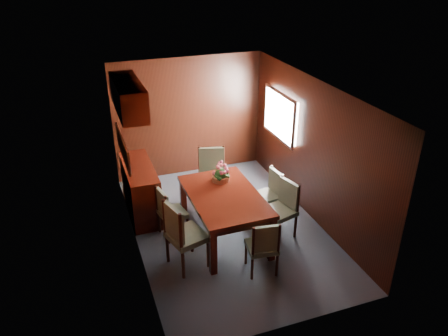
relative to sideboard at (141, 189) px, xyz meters
name	(u,v)px	position (x,y,z in m)	size (l,w,h in m)	color
ground	(227,228)	(1.25, -1.00, -0.45)	(4.50, 4.50, 0.00)	#3B4451
room_shell	(214,132)	(1.15, -0.67, 1.18)	(3.06, 4.52, 2.41)	black
sideboard	(141,189)	(0.00, 0.00, 0.00)	(0.48, 1.40, 0.90)	#340D06
dining_table	(224,201)	(1.12, -1.21, 0.23)	(1.08, 1.71, 0.80)	#340D06
chair_left_near	(182,232)	(0.30, -1.70, 0.15)	(0.62, 0.63, 1.08)	black
chair_left_far	(169,210)	(0.30, -0.88, 0.03)	(0.47, 0.48, 0.87)	black
chair_right_near	(283,205)	(2.03, -1.44, 0.09)	(0.54, 0.55, 0.96)	black
chair_right_far	(270,191)	(2.08, -0.88, 0.03)	(0.44, 0.45, 0.87)	black
chair_head	(263,245)	(1.34, -2.23, 0.04)	(0.47, 0.45, 0.88)	black
chair_foot	(212,173)	(1.29, -0.09, 0.14)	(0.60, 0.59, 1.06)	black
flower_centerpiece	(221,173)	(1.21, -0.77, 0.49)	(0.30, 0.30, 0.30)	#B95D38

